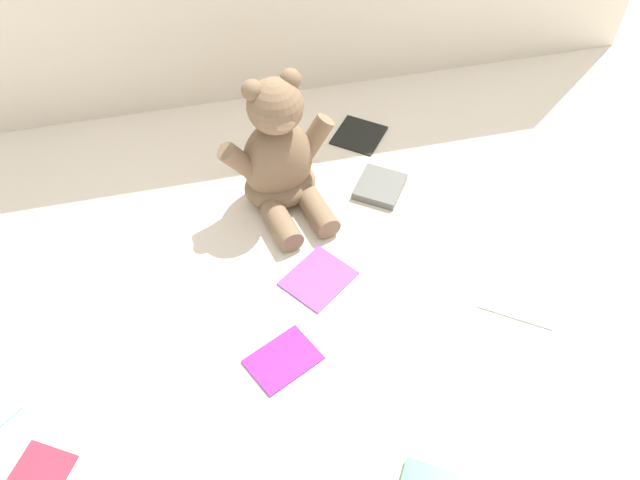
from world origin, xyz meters
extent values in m
plane|color=silver|center=(0.00, 0.00, 0.00)|extent=(3.20, 3.20, 0.00)
ellipsoid|color=#7A6047|center=(-0.05, 0.12, 0.09)|extent=(0.16, 0.14, 0.18)
ellipsoid|color=#7A6047|center=(-0.05, 0.12, 0.03)|extent=(0.17, 0.15, 0.06)
sphere|color=#7A6047|center=(-0.05, 0.12, 0.23)|extent=(0.12, 0.12, 0.10)
ellipsoid|color=#997C5E|center=(-0.04, 0.08, 0.22)|extent=(0.05, 0.04, 0.03)
sphere|color=#7A6047|center=(-0.08, 0.12, 0.27)|extent=(0.05, 0.05, 0.04)
sphere|color=#7A6047|center=(-0.01, 0.14, 0.27)|extent=(0.05, 0.05, 0.04)
cylinder|color=#7A6047|center=(-0.12, 0.10, 0.12)|extent=(0.09, 0.06, 0.10)
cylinder|color=#7A6047|center=(0.03, 0.13, 0.12)|extent=(0.09, 0.06, 0.10)
cylinder|color=#7A6047|center=(-0.06, 0.02, 0.02)|extent=(0.07, 0.11, 0.05)
cylinder|color=#7A6047|center=(0.01, 0.03, 0.02)|extent=(0.07, 0.11, 0.05)
cube|color=purple|center=(-0.11, -0.26, 0.00)|extent=(0.14, 0.12, 0.01)
cube|color=black|center=(0.16, 0.26, 0.00)|extent=(0.14, 0.14, 0.01)
cube|color=#575853|center=(0.16, 0.09, 0.01)|extent=(0.13, 0.13, 0.02)
cube|color=purple|center=(-0.02, -0.11, 0.00)|extent=(0.15, 0.15, 0.01)
cube|color=white|center=(0.32, -0.23, 0.00)|extent=(0.16, 0.15, 0.01)
camera|label=1|loc=(-0.18, -0.81, 0.96)|focal=36.80mm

